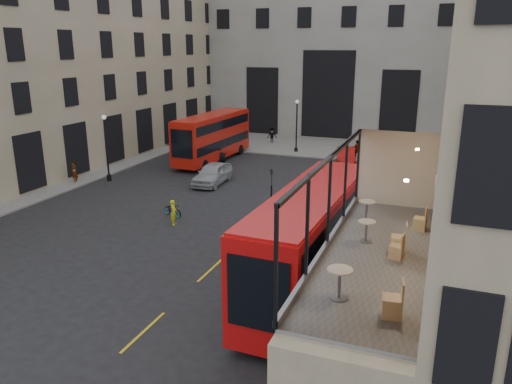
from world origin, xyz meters
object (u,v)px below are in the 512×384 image
(street_lamp_a, at_px, (107,152))
(cafe_chair_c, at_px, (397,251))
(cyclist, at_px, (174,212))
(pedestrian_d, at_px, (419,154))
(car_b, at_px, (346,156))
(traffic_light_far, at_px, (189,133))
(traffic_light_near, at_px, (271,192))
(pedestrian_c, at_px, (357,150))
(bus_far, at_px, (213,135))
(cafe_table_mid, at_px, (366,228))
(cafe_table_near, at_px, (340,279))
(bicycle, at_px, (173,210))
(cafe_chair_a, at_px, (393,305))
(car_a, at_px, (212,174))
(pedestrian_a, at_px, (186,152))
(bus_near, at_px, (310,237))
(cafe_table_far, at_px, (367,208))
(pedestrian_e, at_px, (74,172))
(street_lamp_b, at_px, (296,129))
(pedestrian_b, at_px, (272,136))
(cafe_chair_d, at_px, (420,223))
(car_c, at_px, (218,150))
(cafe_chair_b, at_px, (399,243))

(street_lamp_a, height_order, cafe_chair_c, cafe_chair_c)
(cyclist, distance_m, pedestrian_d, 26.24)
(street_lamp_a, bearing_deg, car_b, 37.71)
(traffic_light_far, xyz_separation_m, cafe_chair_c, (22.09, -28.15, 2.41))
(traffic_light_near, bearing_deg, pedestrian_c, 86.33)
(bus_far, relative_size, cafe_table_mid, 16.10)
(cafe_table_near, distance_m, cafe_chair_c, 3.17)
(bicycle, relative_size, cafe_chair_a, 1.79)
(pedestrian_c, bearing_deg, car_a, 13.85)
(cafe_chair_c, bearing_deg, cafe_table_near, -109.77)
(traffic_light_far, bearing_deg, pedestrian_a, -81.56)
(bus_near, height_order, cafe_table_far, cafe_table_far)
(cyclist, distance_m, pedestrian_e, 13.23)
(street_lamp_a, bearing_deg, cafe_chair_a, -41.50)
(pedestrian_e, relative_size, cafe_table_near, 2.36)
(bicycle, height_order, pedestrian_c, pedestrian_c)
(street_lamp_b, xyz_separation_m, pedestrian_c, (6.35, -0.90, -1.47))
(pedestrian_c, distance_m, cafe_table_far, 31.00)
(traffic_light_near, relative_size, car_a, 0.78)
(street_lamp_b, height_order, bus_far, street_lamp_b)
(street_lamp_b, height_order, cafe_table_near, cafe_table_near)
(bicycle, height_order, pedestrian_b, pedestrian_b)
(street_lamp_a, xyz_separation_m, cafe_table_far, (22.73, -15.14, 2.68))
(cafe_table_near, bearing_deg, cafe_chair_a, -17.28)
(cafe_chair_a, bearing_deg, car_a, 124.19)
(pedestrian_d, bearing_deg, pedestrian_a, 86.18)
(car_a, xyz_separation_m, pedestrian_e, (-10.22, -3.86, 0.10))
(cafe_table_far, xyz_separation_m, cafe_chair_d, (1.85, -0.33, -0.23))
(car_c, xyz_separation_m, cafe_table_near, (18.33, -31.89, 4.34))
(cafe_table_mid, xyz_separation_m, cafe_table_far, (-0.31, 2.03, 0.02))
(car_c, bearing_deg, cafe_table_mid, 111.64)
(traffic_light_far, bearing_deg, pedestrian_d, 15.32)
(traffic_light_far, bearing_deg, bus_far, -8.33)
(bus_near, xyz_separation_m, bus_far, (-15.35, 22.20, -0.16))
(cafe_chair_a, bearing_deg, cafe_table_far, 104.10)
(traffic_light_far, bearing_deg, cafe_chair_d, -48.44)
(street_lamp_b, xyz_separation_m, car_c, (-6.31, -5.23, -1.61))
(traffic_light_near, bearing_deg, cafe_chair_d, -47.82)
(cyclist, relative_size, pedestrian_a, 0.97)
(pedestrian_b, bearing_deg, street_lamp_b, -74.08)
(bus_far, bearing_deg, cyclist, -72.26)
(bicycle, xyz_separation_m, pedestrian_e, (-11.23, 4.12, 0.50))
(traffic_light_near, xyz_separation_m, cafe_chair_d, (8.59, -9.48, 2.42))
(bus_far, distance_m, cafe_chair_d, 32.08)
(street_lamp_b, distance_m, pedestrian_b, 5.49)
(traffic_light_near, xyz_separation_m, cafe_chair_a, (8.34, -15.54, 2.45))
(cafe_chair_b, bearing_deg, car_b, 103.63)
(pedestrian_e, xyz_separation_m, cafe_chair_d, (26.59, -13.81, 3.92))
(pedestrian_c, xyz_separation_m, cafe_table_near, (5.67, -36.23, 4.20))
(cyclist, relative_size, cafe_table_near, 1.99)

